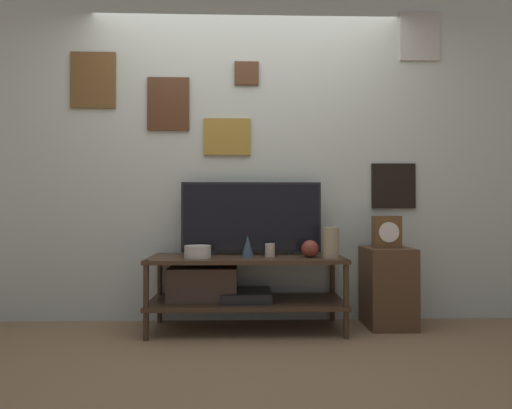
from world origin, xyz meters
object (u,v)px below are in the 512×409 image
object	(u,v)px
vase_wide_bowl	(198,252)
mantel_clock	(387,232)
television	(251,217)
vase_tall_ceramic	(331,243)
vase_slim_bronze	(248,246)
vase_round_glass	(310,249)
candle_jar	(270,250)

from	to	relation	value
vase_wide_bowl	mantel_clock	size ratio (longest dim) A/B	0.79
television	vase_wide_bowl	xyz separation A→B (m)	(-0.39, -0.19, -0.25)
mantel_clock	television	bearing A→B (deg)	176.76
television	mantel_clock	bearing A→B (deg)	-3.24
television	vase_tall_ceramic	size ratio (longest dim) A/B	4.86
vase_wide_bowl	vase_slim_bronze	size ratio (longest dim) A/B	1.18
vase_round_glass	vase_tall_ceramic	size ratio (longest dim) A/B	0.57
television	vase_slim_bronze	size ratio (longest dim) A/B	6.61
vase_slim_bronze	candle_jar	xyz separation A→B (m)	(0.17, 0.03, -0.03)
vase_wide_bowl	mantel_clock	xyz separation A→B (m)	(1.43, 0.13, 0.13)
vase_wide_bowl	vase_slim_bronze	distance (m)	0.36
vase_tall_ceramic	vase_slim_bronze	bearing A→B (deg)	174.40
vase_round_glass	television	bearing A→B (deg)	157.32
vase_round_glass	vase_tall_ceramic	bearing A→B (deg)	-17.96
candle_jar	television	bearing A→B (deg)	134.53
vase_wide_bowl	television	bearing A→B (deg)	25.80
vase_wide_bowl	vase_slim_bronze	bearing A→B (deg)	3.60
vase_round_glass	mantel_clock	size ratio (longest dim) A/B	0.52
candle_jar	vase_tall_ceramic	bearing A→B (deg)	-11.29
vase_wide_bowl	mantel_clock	distance (m)	1.44
television	vase_wide_bowl	size ratio (longest dim) A/B	5.61
vase_round_glass	vase_slim_bronze	world-z (taller)	vase_slim_bronze
vase_wide_bowl	vase_slim_bronze	world-z (taller)	vase_slim_bronze
vase_wide_bowl	mantel_clock	bearing A→B (deg)	5.20
vase_slim_bronze	mantel_clock	distance (m)	1.08
vase_wide_bowl	vase_tall_ceramic	distance (m)	0.97
vase_round_glass	vase_tall_ceramic	distance (m)	0.16
mantel_clock	candle_jar	bearing A→B (deg)	-174.96
candle_jar	mantel_clock	xyz separation A→B (m)	(0.90, 0.08, 0.13)
vase_round_glass	candle_jar	size ratio (longest dim) A/B	1.27
vase_round_glass	vase_tall_ceramic	xyz separation A→B (m)	(0.14, -0.05, 0.05)
vase_tall_ceramic	candle_jar	world-z (taller)	vase_tall_ceramic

